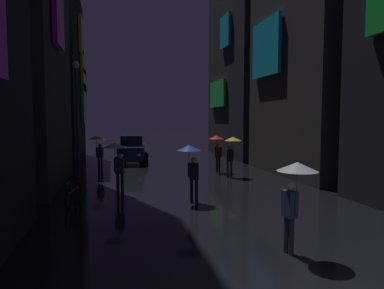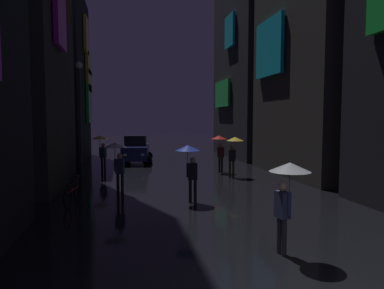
{
  "view_description": "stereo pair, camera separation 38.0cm",
  "coord_description": "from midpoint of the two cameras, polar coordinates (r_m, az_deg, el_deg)",
  "views": [
    {
      "loc": [
        -3.18,
        -4.03,
        3.07
      ],
      "look_at": [
        0.0,
        9.77,
        2.0
      ],
      "focal_mm": 32.0,
      "sensor_mm": 36.0,
      "label": 1
    },
    {
      "loc": [
        -2.81,
        -4.11,
        3.07
      ],
      "look_at": [
        0.0,
        9.77,
        2.0
      ],
      "focal_mm": 32.0,
      "sensor_mm": 36.0,
      "label": 2
    }
  ],
  "objects": [
    {
      "name": "pedestrian_foreground_right_yellow",
      "position": [
        20.11,
        -14.45,
        0.19
      ],
      "size": [
        0.9,
        0.9,
        2.12
      ],
      "color": "black",
      "rests_on": "ground"
    },
    {
      "name": "pedestrian_foreground_left_clear",
      "position": [
        7.9,
        16.95,
        -6.08
      ],
      "size": [
        0.9,
        0.9,
        2.12
      ],
      "color": "#2D2D38",
      "rests_on": "ground"
    },
    {
      "name": "building_left_far",
      "position": [
        26.8,
        -21.35,
        10.42
      ],
      "size": [
        4.25,
        8.35,
        12.1
      ],
      "color": "black",
      "rests_on": "ground"
    },
    {
      "name": "building_right_far",
      "position": [
        29.26,
        10.39,
        17.61
      ],
      "size": [
        4.25,
        8.8,
        19.66
      ],
      "color": "#232328",
      "rests_on": "ground"
    },
    {
      "name": "car_distant",
      "position": [
        24.13,
        -8.87,
        -0.83
      ],
      "size": [
        2.54,
        4.28,
        1.92
      ],
      "color": "navy",
      "rests_on": "ground"
    },
    {
      "name": "bicycle_parked_at_storefront",
      "position": [
        12.99,
        -18.45,
        -7.82
      ],
      "size": [
        0.4,
        1.8,
        0.96
      ],
      "color": "black",
      "rests_on": "ground"
    },
    {
      "name": "pedestrian_far_right_blue",
      "position": [
        12.41,
        0.43,
        -2.16
      ],
      "size": [
        0.9,
        0.9,
        2.12
      ],
      "color": "black",
      "rests_on": "ground"
    },
    {
      "name": "pedestrian_midstreet_centre_yellow",
      "position": [
        18.0,
        7.61,
        -0.18
      ],
      "size": [
        0.9,
        0.9,
        2.12
      ],
      "color": "#38332D",
      "rests_on": "ground"
    },
    {
      "name": "pedestrian_near_crossing_red",
      "position": [
        19.53,
        5.15,
        0.19
      ],
      "size": [
        0.9,
        0.9,
        2.12
      ],
      "color": "black",
      "rests_on": "ground"
    },
    {
      "name": "pedestrian_midstreet_left_clear",
      "position": [
        14.05,
        -11.73,
        -1.49
      ],
      "size": [
        0.9,
        0.9,
        2.12
      ],
      "color": "black",
      "rests_on": "ground"
    },
    {
      "name": "streetlamp_left_far",
      "position": [
        18.87,
        -17.64,
        6.11
      ],
      "size": [
        0.36,
        0.36,
        6.03
      ],
      "color": "#2D2D33",
      "rests_on": "ground"
    }
  ]
}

